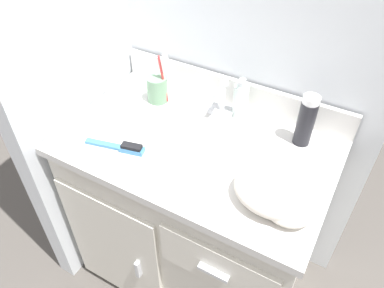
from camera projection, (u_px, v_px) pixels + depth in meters
The scene contains 11 objects.
ground_plane at pixel (195, 265), 1.77m from camera, with size 6.00×6.00×0.00m, color #4C4742.
wall_back at pixel (245, 14), 1.25m from camera, with size 1.09×0.08×2.20m, color silver.
wall_left at pixel (62, 19), 1.22m from camera, with size 0.08×0.64×2.20m, color silver.
vanity at pixel (195, 213), 1.50m from camera, with size 0.91×0.58×0.78m.
backsplash at pixel (232, 91), 1.39m from camera, with size 0.91×0.02×0.10m.
sink_faucet at pixel (222, 103), 1.34m from camera, with size 0.09×0.09×0.14m.
toothbrush_cup at pixel (158, 88), 1.40m from camera, with size 0.09×0.08×0.20m.
soap_dispenser at pixel (240, 100), 1.32m from camera, with size 0.05×0.06×0.16m.
shaving_cream_can at pixel (306, 121), 1.19m from camera, with size 0.06×0.06×0.18m.
hairbrush at pixel (123, 147), 1.22m from camera, with size 0.21×0.07×0.03m.
hand_towel at pixel (278, 194), 1.03m from camera, with size 0.24×0.20×0.09m.
Camera 1 is at (0.44, -0.81, 1.61)m, focal length 35.00 mm.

